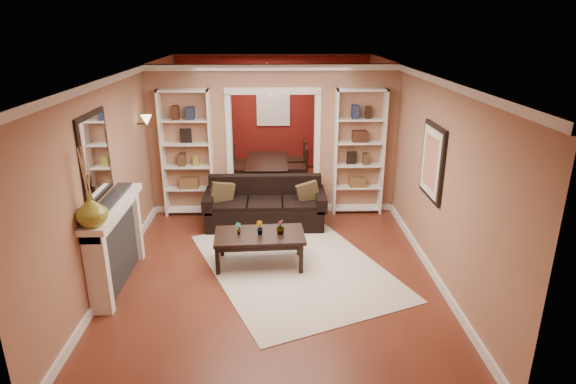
{
  "coord_description": "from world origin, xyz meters",
  "views": [
    {
      "loc": [
        0.02,
        -7.39,
        3.39
      ],
      "look_at": [
        0.21,
        -0.8,
        1.05
      ],
      "focal_mm": 30.0,
      "sensor_mm": 36.0,
      "label": 1
    }
  ],
  "objects_px": {
    "coffee_table": "(260,249)",
    "fireplace": "(118,244)",
    "bookshelf_left": "(187,154)",
    "dining_table": "(268,173)",
    "bookshelf_right": "(359,153)",
    "sofa": "(265,203)"
  },
  "relations": [
    {
      "from": "coffee_table",
      "to": "sofa",
      "type": "bearing_deg",
      "value": 84.74
    },
    {
      "from": "coffee_table",
      "to": "fireplace",
      "type": "height_order",
      "value": "fireplace"
    },
    {
      "from": "coffee_table",
      "to": "bookshelf_right",
      "type": "bearing_deg",
      "value": 46.31
    },
    {
      "from": "sofa",
      "to": "bookshelf_right",
      "type": "distance_m",
      "value": 1.95
    },
    {
      "from": "sofa",
      "to": "fireplace",
      "type": "distance_m",
      "value": 2.75
    },
    {
      "from": "bookshelf_left",
      "to": "dining_table",
      "type": "height_order",
      "value": "bookshelf_left"
    },
    {
      "from": "sofa",
      "to": "coffee_table",
      "type": "relative_size",
      "value": 1.62
    },
    {
      "from": "sofa",
      "to": "bookshelf_right",
      "type": "bearing_deg",
      "value": 18.81
    },
    {
      "from": "bookshelf_right",
      "to": "dining_table",
      "type": "distance_m",
      "value": 2.49
    },
    {
      "from": "bookshelf_left",
      "to": "bookshelf_right",
      "type": "relative_size",
      "value": 1.0
    },
    {
      "from": "fireplace",
      "to": "coffee_table",
      "type": "bearing_deg",
      "value": 14.27
    },
    {
      "from": "sofa",
      "to": "bookshelf_left",
      "type": "bearing_deg",
      "value": 157.46
    },
    {
      "from": "fireplace",
      "to": "bookshelf_left",
      "type": "bearing_deg",
      "value": 77.95
    },
    {
      "from": "bookshelf_left",
      "to": "fireplace",
      "type": "xyz_separation_m",
      "value": [
        -0.54,
        -2.53,
        -0.57
      ]
    },
    {
      "from": "bookshelf_left",
      "to": "fireplace",
      "type": "distance_m",
      "value": 2.65
    },
    {
      "from": "sofa",
      "to": "bookshelf_left",
      "type": "distance_m",
      "value": 1.68
    },
    {
      "from": "dining_table",
      "to": "coffee_table",
      "type": "bearing_deg",
      "value": 178.58
    },
    {
      "from": "dining_table",
      "to": "fireplace",
      "type": "bearing_deg",
      "value": 154.63
    },
    {
      "from": "coffee_table",
      "to": "bookshelf_left",
      "type": "distance_m",
      "value": 2.61
    },
    {
      "from": "dining_table",
      "to": "bookshelf_right",
      "type": "bearing_deg",
      "value": -134.36
    },
    {
      "from": "bookshelf_left",
      "to": "bookshelf_right",
      "type": "height_order",
      "value": "same"
    },
    {
      "from": "coffee_table",
      "to": "bookshelf_left",
      "type": "height_order",
      "value": "bookshelf_left"
    }
  ]
}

